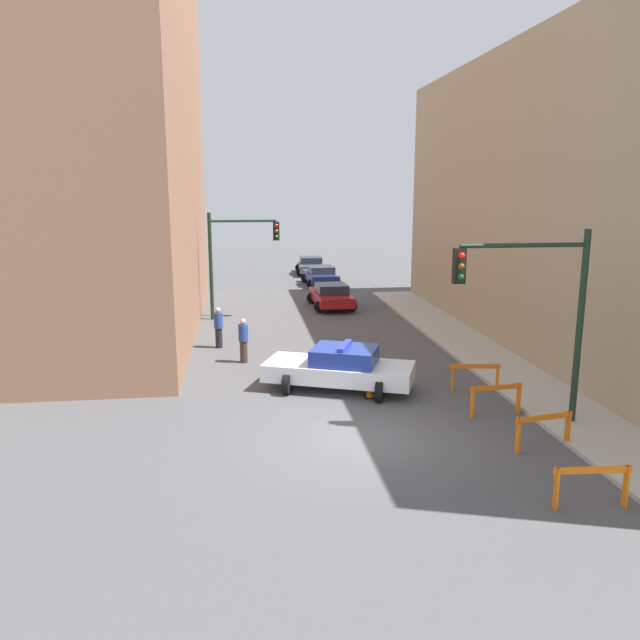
{
  "coord_description": "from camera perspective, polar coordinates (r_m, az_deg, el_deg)",
  "views": [
    {
      "loc": [
        -3.0,
        -14.88,
        6.34
      ],
      "look_at": [
        -0.09,
        7.62,
        1.54
      ],
      "focal_mm": 35.0,
      "sensor_mm": 36.0,
      "label": 1
    }
  ],
  "objects": [
    {
      "name": "ground_plane",
      "position": [
        16.45,
        3.79,
        -10.75
      ],
      "size": [
        120.0,
        120.0,
        0.0
      ],
      "primitive_type": "plane",
      "color": "#4C4C4F"
    },
    {
      "name": "traffic_cone",
      "position": [
        19.4,
        4.64,
        -6.17
      ],
      "size": [
        0.36,
        0.36,
        0.66
      ],
      "color": "black",
      "rests_on": "ground_plane"
    },
    {
      "name": "pedestrian_corner",
      "position": [
        25.46,
        -9.26,
        -0.63
      ],
      "size": [
        0.47,
        0.47,
        1.66
      ],
      "rotation": [
        0.0,
        0.0,
        3.55
      ],
      "color": "black",
      "rests_on": "ground_plane"
    },
    {
      "name": "traffic_light_far",
      "position": [
        30.7,
        -7.94,
        6.34
      ],
      "size": [
        3.44,
        0.35,
        5.2
      ],
      "color": "black",
      "rests_on": "ground_plane"
    },
    {
      "name": "parked_car_far",
      "position": [
        47.04,
        -0.85,
        5.04
      ],
      "size": [
        2.43,
        4.39,
        1.31
      ],
      "rotation": [
        0.0,
        0.0,
        -0.05
      ],
      "color": "#474C51",
      "rests_on": "ground_plane"
    },
    {
      "name": "barrier_back",
      "position": [
        18.46,
        15.8,
        -6.59
      ],
      "size": [
        1.6,
        0.32,
        0.9
      ],
      "rotation": [
        0.0,
        0.0,
        0.11
      ],
      "color": "orange",
      "rests_on": "ground_plane"
    },
    {
      "name": "building_corner_left",
      "position": [
        30.41,
        -25.69,
        16.68
      ],
      "size": [
        14.0,
        20.0,
        18.88
      ],
      "color": "#93664C",
      "rests_on": "ground_plane"
    },
    {
      "name": "sidewalk_right",
      "position": [
        18.59,
        23.14,
        -8.8
      ],
      "size": [
        2.4,
        44.0,
        0.12
      ],
      "color": "#B2ADA3",
      "rests_on": "ground_plane"
    },
    {
      "name": "barrier_corner",
      "position": [
        20.41,
        13.99,
        -4.7
      ],
      "size": [
        1.59,
        0.35,
        0.9
      ],
      "rotation": [
        0.0,
        0.0,
        -0.13
      ],
      "color": "orange",
      "rests_on": "ground_plane"
    },
    {
      "name": "pedestrian_crossing",
      "position": [
        23.17,
        -7.01,
        -1.81
      ],
      "size": [
        0.45,
        0.45,
        1.66
      ],
      "rotation": [
        0.0,
        0.0,
        0.29
      ],
      "color": "#382D23",
      "rests_on": "ground_plane"
    },
    {
      "name": "police_car",
      "position": [
        19.96,
        1.85,
        -4.39
      ],
      "size": [
        5.05,
        3.45,
        1.52
      ],
      "rotation": [
        0.0,
        0.0,
        1.19
      ],
      "color": "white",
      "rests_on": "ground_plane"
    },
    {
      "name": "parked_car_mid",
      "position": [
        41.45,
        0.07,
        4.1
      ],
      "size": [
        2.39,
        4.37,
        1.31
      ],
      "rotation": [
        0.0,
        0.0,
        0.04
      ],
      "color": "navy",
      "rests_on": "ground_plane"
    },
    {
      "name": "traffic_light_near",
      "position": [
        17.19,
        19.49,
        1.85
      ],
      "size": [
        3.64,
        0.35,
        5.2
      ],
      "color": "black",
      "rests_on": "sidewalk_right"
    },
    {
      "name": "barrier_mid",
      "position": [
        16.51,
        19.77,
        -9.07
      ],
      "size": [
        1.58,
        0.42,
        0.9
      ],
      "rotation": [
        0.0,
        0.0,
        0.17
      ],
      "color": "orange",
      "rests_on": "ground_plane"
    },
    {
      "name": "barrier_front",
      "position": [
        14.0,
        23.61,
        -13.26
      ],
      "size": [
        1.6,
        0.26,
        0.9
      ],
      "rotation": [
        0.0,
        0.0,
        -0.07
      ],
      "color": "orange",
      "rests_on": "ground_plane"
    },
    {
      "name": "parked_car_near",
      "position": [
        33.68,
        1.03,
        2.27
      ],
      "size": [
        2.38,
        4.36,
        1.31
      ],
      "rotation": [
        0.0,
        0.0,
        0.04
      ],
      "color": "maroon",
      "rests_on": "ground_plane"
    }
  ]
}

